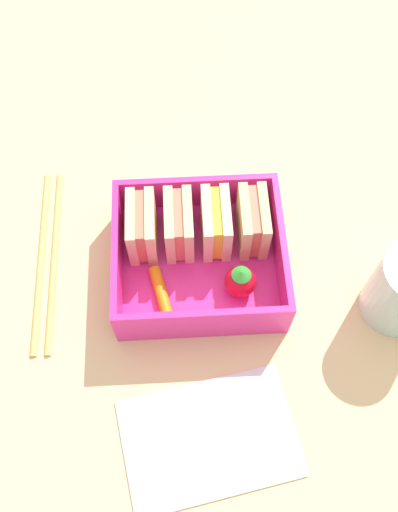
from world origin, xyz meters
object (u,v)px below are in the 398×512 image
at_px(sandwich_center_right, 253,222).
at_px(sandwich_center_left, 179,225).
at_px(sandwich_left, 142,227).
at_px(chopstick_pair, 47,258).
at_px(strawberry_far_left, 240,281).
at_px(carrot_stick_far_left, 161,293).
at_px(sandwich_center, 216,224).
at_px(folded_napkin, 214,438).

bearing_deg(sandwich_center_right, sandwich_center_left, 180.00).
xyz_separation_m(sandwich_left, chopstick_pair, (-0.10, -0.01, -0.03)).
bearing_deg(strawberry_far_left, chopstick_pair, 166.15).
distance_m(carrot_stick_far_left, strawberry_far_left, 0.08).
height_order(sandwich_center, strawberry_far_left, sandwich_center).
height_order(sandwich_left, sandwich_center_right, same).
bearing_deg(carrot_stick_far_left, sandwich_center_left, 71.92).
height_order(sandwich_left, sandwich_center_left, same).
height_order(sandwich_left, strawberry_far_left, sandwich_left).
height_order(sandwich_left, carrot_stick_far_left, sandwich_left).
distance_m(sandwich_center_left, sandwich_center, 0.04).
bearing_deg(folded_napkin, strawberry_far_left, 76.34).
bearing_deg(sandwich_center_left, sandwich_center_right, 0.00).
distance_m(sandwich_left, folded_napkin, 0.20).
xyz_separation_m(sandwich_center_left, carrot_stick_far_left, (-0.02, -0.06, -0.02)).
bearing_deg(chopstick_pair, folded_napkin, -49.44).
relative_size(sandwich_left, folded_napkin, 0.38).
bearing_deg(sandwich_center_right, folded_napkin, -104.30).
bearing_deg(chopstick_pair, strawberry_far_left, -13.85).
height_order(sandwich_center_right, folded_napkin, sandwich_center_right).
bearing_deg(folded_napkin, sandwich_left, 106.65).
height_order(carrot_stick_far_left, chopstick_pair, carrot_stick_far_left).
relative_size(sandwich_center_right, folded_napkin, 0.38).
xyz_separation_m(strawberry_far_left, folded_napkin, (-0.03, -0.14, -0.03)).
bearing_deg(strawberry_far_left, folded_napkin, -103.66).
bearing_deg(carrot_stick_far_left, folded_napkin, -72.36).
distance_m(sandwich_left, chopstick_pair, 0.10).
distance_m(sandwich_center, chopstick_pair, 0.17).
relative_size(sandwich_center, chopstick_pair, 0.28).
distance_m(sandwich_center_left, sandwich_center_right, 0.07).
xyz_separation_m(chopstick_pair, folded_napkin, (0.16, -0.18, -0.00)).
height_order(strawberry_far_left, chopstick_pair, strawberry_far_left).
distance_m(sandwich_center_left, carrot_stick_far_left, 0.07).
height_order(strawberry_far_left, folded_napkin, strawberry_far_left).
bearing_deg(folded_napkin, chopstick_pair, 130.56).
relative_size(sandwich_left, carrot_stick_far_left, 1.07).
xyz_separation_m(sandwich_left, carrot_stick_far_left, (0.02, -0.06, -0.02)).
bearing_deg(sandwich_center_left, sandwich_left, 180.00).
height_order(sandwich_center_left, chopstick_pair, sandwich_center_left).
height_order(sandwich_center_right, chopstick_pair, sandwich_center_right).
bearing_deg(sandwich_center_right, chopstick_pair, -177.06).
bearing_deg(sandwich_center_left, chopstick_pair, -175.50).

